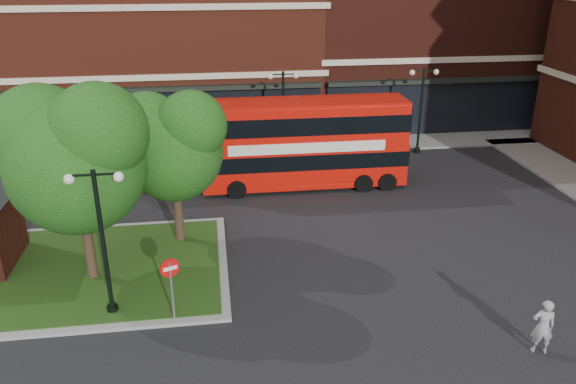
{
  "coord_description": "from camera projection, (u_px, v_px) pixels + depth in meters",
  "views": [
    {
      "loc": [
        -2.0,
        -15.75,
        10.72
      ],
      "look_at": [
        0.9,
        4.84,
        2.0
      ],
      "focal_mm": 35.0,
      "sensor_mm": 36.0,
      "label": 1
    }
  ],
  "objects": [
    {
      "name": "lamp_far_right",
      "position": [
        421.0,
        106.0,
        32.22
      ],
      "size": [
        1.72,
        0.36,
        5.0
      ],
      "color": "black",
      "rests_on": "ground"
    },
    {
      "name": "pavement_far",
      "position": [
        246.0,
        148.0,
        33.83
      ],
      "size": [
        44.0,
        3.0,
        0.12
      ],
      "primitive_type": "cube",
      "color": "slate",
      "rests_on": "ground"
    },
    {
      "name": "bus",
      "position": [
        304.0,
        138.0,
        27.54
      ],
      "size": [
        10.09,
        2.4,
        3.84
      ],
      "rotation": [
        0.0,
        0.0,
        -0.01
      ],
      "color": "red",
      "rests_on": "ground"
    },
    {
      "name": "traffic_island",
      "position": [
        54.0,
        273.0,
        20.47
      ],
      "size": [
        12.6,
        7.6,
        0.15
      ],
      "color": "gray",
      "rests_on": "ground"
    },
    {
      "name": "lamp_far_left",
      "position": [
        283.0,
        111.0,
        31.19
      ],
      "size": [
        1.72,
        0.36,
        5.0
      ],
      "color": "black",
      "rests_on": "ground"
    },
    {
      "name": "woman",
      "position": [
        543.0,
        327.0,
        16.17
      ],
      "size": [
        0.73,
        0.58,
        1.77
      ],
      "primitive_type": "imported",
      "rotation": [
        0.0,
        0.0,
        2.88
      ],
      "color": "gray",
      "rests_on": "ground"
    },
    {
      "name": "ground",
      "position": [
        281.0,
        304.0,
        18.79
      ],
      "size": [
        120.0,
        120.0,
        0.0
      ],
      "primitive_type": "plane",
      "color": "black",
      "rests_on": "ground"
    },
    {
      "name": "no_entry_sign",
      "position": [
        171.0,
        278.0,
        17.25
      ],
      "size": [
        0.6,
        0.29,
        2.27
      ],
      "rotation": [
        0.0,
        0.0,
        0.4
      ],
      "color": "slate",
      "rests_on": "ground"
    },
    {
      "name": "car_white",
      "position": [
        355.0,
        136.0,
        33.96
      ],
      "size": [
        4.47,
        1.61,
        1.47
      ],
      "primitive_type": "imported",
      "rotation": [
        0.0,
        0.0,
        1.56
      ],
      "color": "silver",
      "rests_on": "ground"
    },
    {
      "name": "car_silver",
      "position": [
        157.0,
        152.0,
        31.08
      ],
      "size": [
        4.54,
        2.17,
        1.5
      ],
      "primitive_type": "imported",
      "rotation": [
        0.0,
        0.0,
        1.48
      ],
      "color": "silver",
      "rests_on": "ground"
    },
    {
      "name": "tree_island_east",
      "position": [
        171.0,
        142.0,
        21.31
      ],
      "size": [
        4.46,
        3.9,
        6.29
      ],
      "color": "#2D2116",
      "rests_on": "ground"
    },
    {
      "name": "terrace_far_left",
      "position": [
        114.0,
        18.0,
        36.96
      ],
      "size": [
        26.0,
        12.0,
        14.0
      ],
      "primitive_type": "cube",
      "color": "maroon",
      "rests_on": "ground"
    },
    {
      "name": "tree_island_west",
      "position": [
        72.0,
        152.0,
        18.43
      ],
      "size": [
        5.4,
        4.71,
        7.21
      ],
      "color": "#2D2116",
      "rests_on": "ground"
    },
    {
      "name": "lamp_island",
      "position": [
        102.0,
        236.0,
        17.17
      ],
      "size": [
        1.72,
        0.36,
        5.0
      ],
      "color": "black",
      "rests_on": "ground"
    }
  ]
}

